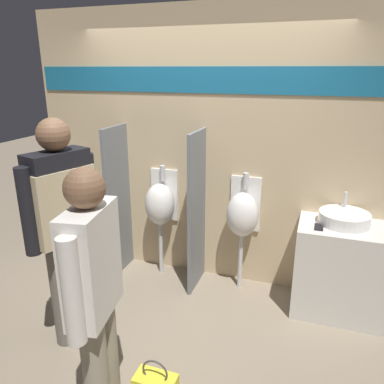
% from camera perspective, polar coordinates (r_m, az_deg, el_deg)
% --- Properties ---
extents(ground_plane, '(16.00, 16.00, 0.00)m').
position_cam_1_polar(ground_plane, '(3.75, -0.88, -16.19)').
color(ground_plane, gray).
extents(display_wall, '(3.69, 0.07, 2.70)m').
position_cam_1_polar(display_wall, '(3.74, 2.17, 6.50)').
color(display_wall, tan).
rests_on(display_wall, ground_plane).
extents(sink_counter, '(0.84, 0.52, 0.84)m').
position_cam_1_polar(sink_counter, '(3.65, 22.10, -11.02)').
color(sink_counter, silver).
rests_on(sink_counter, ground_plane).
extents(sink_basin, '(0.43, 0.43, 0.24)m').
position_cam_1_polar(sink_basin, '(3.50, 22.17, -3.71)').
color(sink_basin, white).
rests_on(sink_basin, sink_counter).
extents(cell_phone, '(0.07, 0.14, 0.01)m').
position_cam_1_polar(cell_phone, '(3.36, 18.76, -5.08)').
color(cell_phone, black).
rests_on(cell_phone, sink_counter).
extents(divider_near_counter, '(0.03, 0.47, 1.59)m').
position_cam_1_polar(divider_near_counter, '(4.01, -11.17, -1.50)').
color(divider_near_counter, slate).
rests_on(divider_near_counter, ground_plane).
extents(divider_mid, '(0.03, 0.47, 1.59)m').
position_cam_1_polar(divider_mid, '(3.66, 0.72, -3.04)').
color(divider_mid, slate).
rests_on(divider_mid, ground_plane).
extents(urinal_near_counter, '(0.31, 0.28, 1.18)m').
position_cam_1_polar(urinal_near_counter, '(3.90, -4.87, -1.89)').
color(urinal_near_counter, silver).
rests_on(urinal_near_counter, ground_plane).
extents(urinal_far, '(0.31, 0.28, 1.18)m').
position_cam_1_polar(urinal_far, '(3.66, 7.72, -3.42)').
color(urinal_far, silver).
rests_on(urinal_far, ground_plane).
extents(toilet, '(0.39, 0.55, 0.85)m').
position_cam_1_polar(toilet, '(4.36, -16.28, -7.31)').
color(toilet, white).
rests_on(toilet, ground_plane).
extents(person_in_vest, '(0.36, 0.61, 1.81)m').
position_cam_1_polar(person_in_vest, '(2.99, -19.06, -3.91)').
color(person_in_vest, '#666056').
rests_on(person_in_vest, ground_plane).
extents(person_with_lanyard, '(0.25, 0.57, 1.66)m').
position_cam_1_polar(person_with_lanyard, '(2.25, -14.62, -14.97)').
color(person_with_lanyard, gray).
rests_on(person_with_lanyard, ground_plane).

